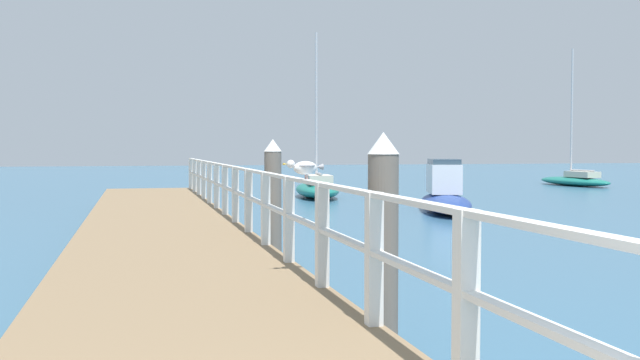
% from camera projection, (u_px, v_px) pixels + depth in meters
% --- Properties ---
extents(pier_deck, '(2.85, 24.55, 0.54)m').
position_uv_depth(pier_deck, '(162.00, 239.00, 13.35)').
color(pier_deck, '#846B4C').
rests_on(pier_deck, ground_plane).
extents(pier_railing, '(0.12, 23.07, 1.05)m').
position_uv_depth(pier_railing, '(235.00, 188.00, 13.64)').
color(pier_railing, silver).
rests_on(pier_railing, pier_deck).
extents(dock_piling_near, '(0.29, 0.29, 2.08)m').
position_uv_depth(dock_piling_near, '(383.00, 245.00, 6.65)').
color(dock_piling_near, '#6B6056').
rests_on(dock_piling_near, ground_plane).
extents(dock_piling_far, '(0.29, 0.29, 2.08)m').
position_uv_depth(dock_piling_far, '(273.00, 202.00, 11.99)').
color(dock_piling_far, '#6B6056').
rests_on(dock_piling_far, ground_plane).
extents(seagull_foreground, '(0.47, 0.22, 0.21)m').
position_uv_depth(seagull_foreground, '(305.00, 167.00, 7.97)').
color(seagull_foreground, white).
rests_on(seagull_foreground, pier_railing).
extents(boat_0, '(2.17, 4.92, 6.41)m').
position_uv_depth(boat_0, '(317.00, 188.00, 28.30)').
color(boat_0, '#197266').
rests_on(boat_0, ground_plane).
extents(boat_2, '(2.79, 5.11, 1.60)m').
position_uv_depth(boat_2, '(445.00, 194.00, 22.09)').
color(boat_2, navy).
rests_on(boat_2, ground_plane).
extents(boat_4, '(1.85, 5.25, 7.00)m').
position_uv_depth(boat_4, '(575.00, 179.00, 37.24)').
color(boat_4, '#197266').
rests_on(boat_4, ground_plane).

